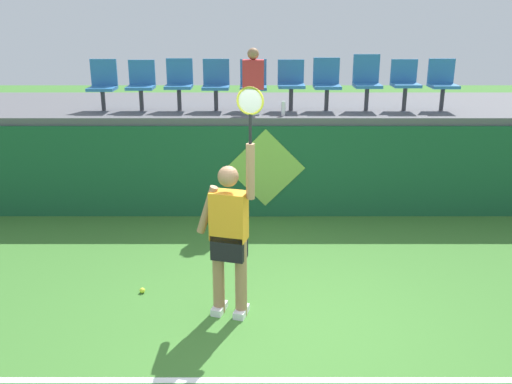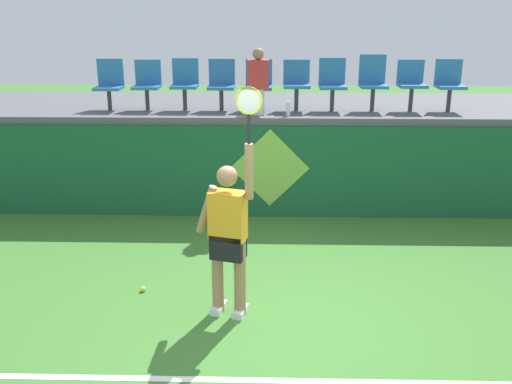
# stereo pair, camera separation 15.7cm
# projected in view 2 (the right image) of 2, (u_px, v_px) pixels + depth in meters

# --- Properties ---
(ground_plane) EXTENTS (40.00, 40.00, 0.00)m
(ground_plane) POSITION_uv_depth(u_px,v_px,m) (279.00, 327.00, 6.01)
(ground_plane) COLOR #3D752D
(court_back_wall) EXTENTS (12.00, 0.20, 1.50)m
(court_back_wall) POSITION_uv_depth(u_px,v_px,m) (277.00, 171.00, 9.07)
(court_back_wall) COLOR #195633
(court_back_wall) RESTS_ON ground_plane
(spectator_platform) EXTENTS (12.00, 2.84, 0.12)m
(spectator_platform) POSITION_uv_depth(u_px,v_px,m) (276.00, 107.00, 10.12)
(spectator_platform) COLOR #56565B
(spectator_platform) RESTS_ON court_back_wall
(court_baseline_stripe) EXTENTS (10.80, 0.08, 0.01)m
(court_baseline_stripe) POSITION_uv_depth(u_px,v_px,m) (280.00, 381.00, 5.14)
(court_baseline_stripe) COLOR white
(court_baseline_stripe) RESTS_ON ground_plane
(tennis_player) EXTENTS (0.74, 0.35, 2.53)m
(tennis_player) POSITION_uv_depth(u_px,v_px,m) (229.00, 233.00, 5.99)
(tennis_player) COLOR white
(tennis_player) RESTS_ON ground_plane
(tennis_ball) EXTENTS (0.07, 0.07, 0.07)m
(tennis_ball) POSITION_uv_depth(u_px,v_px,m) (143.00, 289.00, 6.75)
(tennis_ball) COLOR #D1E533
(tennis_ball) RESTS_ON ground_plane
(water_bottle) EXTENTS (0.07, 0.07, 0.23)m
(water_bottle) POSITION_uv_depth(u_px,v_px,m) (288.00, 108.00, 8.93)
(water_bottle) COLOR white
(water_bottle) RESTS_ON spectator_platform
(stadium_chair_0) EXTENTS (0.44, 0.42, 0.83)m
(stadium_chair_0) POSITION_uv_depth(u_px,v_px,m) (109.00, 82.00, 9.42)
(stadium_chair_0) COLOR #38383D
(stadium_chair_0) RESTS_ON spectator_platform
(stadium_chair_1) EXTENTS (0.44, 0.42, 0.82)m
(stadium_chair_1) POSITION_uv_depth(u_px,v_px,m) (147.00, 82.00, 9.40)
(stadium_chair_1) COLOR #38383D
(stadium_chair_1) RESTS_ON spectator_platform
(stadium_chair_2) EXTENTS (0.44, 0.42, 0.84)m
(stadium_chair_2) POSITION_uv_depth(u_px,v_px,m) (185.00, 81.00, 9.38)
(stadium_chair_2) COLOR #38383D
(stadium_chair_2) RESTS_ON spectator_platform
(stadium_chair_3) EXTENTS (0.44, 0.42, 0.84)m
(stadium_chair_3) POSITION_uv_depth(u_px,v_px,m) (221.00, 82.00, 9.37)
(stadium_chair_3) COLOR #38383D
(stadium_chair_3) RESTS_ON spectator_platform
(stadium_chair_4) EXTENTS (0.44, 0.42, 0.83)m
(stadium_chair_4) POSITION_uv_depth(u_px,v_px,m) (259.00, 82.00, 9.35)
(stadium_chair_4) COLOR #38383D
(stadium_chair_4) RESTS_ON spectator_platform
(stadium_chair_5) EXTENTS (0.44, 0.42, 0.82)m
(stadium_chair_5) POSITION_uv_depth(u_px,v_px,m) (297.00, 82.00, 9.33)
(stadium_chair_5) COLOR #38383D
(stadium_chair_5) RESTS_ON spectator_platform
(stadium_chair_6) EXTENTS (0.44, 0.42, 0.85)m
(stadium_chair_6) POSITION_uv_depth(u_px,v_px,m) (332.00, 82.00, 9.32)
(stadium_chair_6) COLOR #38383D
(stadium_chair_6) RESTS_ON spectator_platform
(stadium_chair_7) EXTENTS (0.44, 0.42, 0.91)m
(stadium_chair_7) POSITION_uv_depth(u_px,v_px,m) (373.00, 80.00, 9.29)
(stadium_chair_7) COLOR #38383D
(stadium_chair_7) RESTS_ON spectator_platform
(stadium_chair_8) EXTENTS (0.44, 0.42, 0.83)m
(stadium_chair_8) POSITION_uv_depth(u_px,v_px,m) (411.00, 82.00, 9.28)
(stadium_chair_8) COLOR #38383D
(stadium_chair_8) RESTS_ON spectator_platform
(stadium_chair_9) EXTENTS (0.44, 0.42, 0.84)m
(stadium_chair_9) POSITION_uv_depth(u_px,v_px,m) (449.00, 82.00, 9.26)
(stadium_chair_9) COLOR #38383D
(stadium_chair_9) RESTS_ON spectator_platform
(spectator_0) EXTENTS (0.34, 0.20, 1.05)m
(spectator_0) POSITION_uv_depth(u_px,v_px,m) (258.00, 80.00, 8.92)
(spectator_0) COLOR white
(spectator_0) RESTS_ON spectator_platform
(wall_signage_mount) EXTENTS (1.27, 0.01, 1.46)m
(wall_signage_mount) POSITION_uv_depth(u_px,v_px,m) (269.00, 216.00, 9.21)
(wall_signage_mount) COLOR #195633
(wall_signage_mount) RESTS_ON ground_plane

